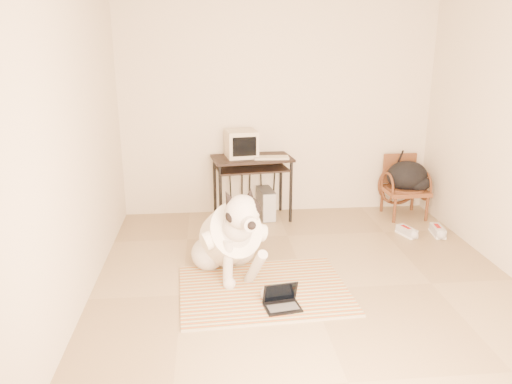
{
  "coord_description": "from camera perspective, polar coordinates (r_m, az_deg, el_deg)",
  "views": [
    {
      "loc": [
        -0.89,
        -4.08,
        2.22
      ],
      "look_at": [
        -0.46,
        0.37,
        0.84
      ],
      "focal_mm": 35.0,
      "sensor_mm": 36.0,
      "label": 1
    }
  ],
  "objects": [
    {
      "name": "rug",
      "position": [
        4.67,
        0.91,
        -11.1
      ],
      "size": [
        1.59,
        1.25,
        0.02
      ],
      "color": "#C45A23",
      "rests_on": "floor"
    },
    {
      "name": "laptop",
      "position": [
        4.37,
        2.95,
        -12.36
      ],
      "size": [
        0.33,
        0.26,
        0.21
      ],
      "color": "black",
      "rests_on": "rug"
    },
    {
      "name": "desk_keyboard",
      "position": [
        6.12,
        1.78,
        3.94
      ],
      "size": [
        0.43,
        0.17,
        0.03
      ],
      "primitive_type": "cube",
      "rotation": [
        0.0,
        0.0,
        -0.04
      ],
      "color": "beige",
      "rests_on": "computer_desk"
    },
    {
      "name": "crt_monitor",
      "position": [
        6.19,
        -1.68,
        5.52
      ],
      "size": [
        0.42,
        0.4,
        0.33
      ],
      "color": "beige",
      "rests_on": "computer_desk"
    },
    {
      "name": "pc_tower",
      "position": [
        6.41,
        1.14,
        -1.33
      ],
      "size": [
        0.22,
        0.42,
        0.38
      ],
      "color": "#49494B",
      "rests_on": "floor"
    },
    {
      "name": "floor",
      "position": [
        4.73,
        6.14,
        -10.99
      ],
      "size": [
        4.5,
        4.5,
        0.0
      ],
      "primitive_type": "plane",
      "color": "#97805D",
      "rests_on": "ground"
    },
    {
      "name": "sneaker_right",
      "position": [
        6.28,
        20.03,
        -4.21
      ],
      "size": [
        0.16,
        0.31,
        0.11
      ],
      "color": "white",
      "rests_on": "floor"
    },
    {
      "name": "computer_desk",
      "position": [
        6.22,
        -0.44,
        2.96
      ],
      "size": [
        1.04,
        0.67,
        0.81
      ],
      "color": "black",
      "rests_on": "floor"
    },
    {
      "name": "wall_left",
      "position": [
        4.31,
        -20.34,
        4.44
      ],
      "size": [
        0.0,
        4.5,
        4.5
      ],
      "primitive_type": "plane",
      "rotation": [
        1.57,
        0.0,
        1.57
      ],
      "color": "beige",
      "rests_on": "floor"
    },
    {
      "name": "dog",
      "position": [
        4.81,
        -2.96,
        -5.23
      ],
      "size": [
        0.75,
        1.27,
        0.99
      ],
      "color": "silver",
      "rests_on": "rug"
    },
    {
      "name": "sneaker_left",
      "position": [
        6.15,
        16.83,
        -4.37
      ],
      "size": [
        0.19,
        0.3,
        0.1
      ],
      "color": "white",
      "rests_on": "floor"
    },
    {
      "name": "wall_front",
      "position": [
        2.21,
        18.89,
        -6.99
      ],
      "size": [
        4.5,
        0.0,
        4.5
      ],
      "primitive_type": "plane",
      "rotation": [
        -1.57,
        0.0,
        0.0
      ],
      "color": "beige",
      "rests_on": "floor"
    },
    {
      "name": "backpack",
      "position": [
        6.64,
        17.08,
        1.65
      ],
      "size": [
        0.54,
        0.43,
        0.38
      ],
      "color": "black",
      "rests_on": "rattan_chair"
    },
    {
      "name": "rattan_chair",
      "position": [
        6.73,
        16.54,
        0.65
      ],
      "size": [
        0.53,
        0.52,
        0.78
      ],
      "color": "brown",
      "rests_on": "floor"
    },
    {
      "name": "wall_back",
      "position": [
        6.45,
        2.54,
        9.36
      ],
      "size": [
        4.5,
        0.0,
        4.5
      ],
      "primitive_type": "plane",
      "rotation": [
        1.57,
        0.0,
        0.0
      ],
      "color": "beige",
      "rests_on": "floor"
    }
  ]
}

